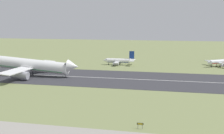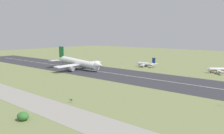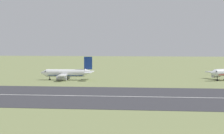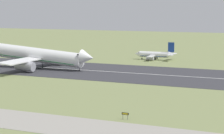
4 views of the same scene
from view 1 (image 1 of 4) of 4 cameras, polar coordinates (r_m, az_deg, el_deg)
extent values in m
plane|color=#7A8451|center=(100.01, 11.00, -8.45)|extent=(745.46, 745.46, 0.00)
cube|color=#333338|center=(153.79, 11.90, -2.54)|extent=(505.46, 47.24, 0.06)
cube|color=silver|center=(153.78, 11.90, -2.52)|extent=(454.92, 0.70, 0.01)
cylinder|color=white|center=(169.83, -15.05, 0.42)|extent=(44.52, 6.51, 9.42)
cone|color=white|center=(159.71, -7.14, 0.16)|extent=(6.07, 6.25, 6.60)
cube|color=black|center=(160.62, -8.18, 0.63)|extent=(1.17, 5.28, 0.52)
cube|color=#1E7238|center=(170.07, -15.03, -0.15)|extent=(39.68, 6.17, 3.10)
cube|color=white|center=(157.12, -17.20, -0.69)|extent=(7.03, 22.66, 0.90)
cylinder|color=#A8A8B2|center=(158.33, -16.41, -1.39)|extent=(8.35, 3.90, 4.43)
cube|color=white|center=(182.31, -12.67, 0.69)|extent=(7.03, 22.66, 0.90)
cylinder|color=#A8A8B2|center=(180.40, -12.51, -0.08)|extent=(8.35, 3.90, 4.43)
cylinder|color=black|center=(161.83, -8.44, -1.39)|extent=(0.24, 0.24, 2.90)
cylinder|color=black|center=(162.04, -8.43, -1.82)|extent=(0.84, 0.84, 0.44)
cylinder|color=black|center=(167.09, -15.47, -1.30)|extent=(0.24, 0.24, 2.90)
cylinder|color=black|center=(167.29, -15.45, -1.72)|extent=(0.84, 0.84, 0.44)
cylinder|color=black|center=(173.57, -14.30, -0.90)|extent=(0.24, 0.24, 2.90)
cylinder|color=black|center=(173.77, -14.29, -1.30)|extent=(0.84, 0.84, 0.44)
cylinder|color=white|center=(205.96, 1.15, 1.16)|extent=(15.52, 3.68, 2.96)
cone|color=white|center=(207.63, -1.30, 1.22)|extent=(2.80, 3.08, 2.96)
cone|color=white|center=(204.55, 3.77, 1.25)|extent=(3.67, 2.83, 2.66)
cube|color=black|center=(207.26, -0.91, 1.38)|extent=(1.22, 2.56, 0.44)
cube|color=navy|center=(206.06, 1.15, 0.94)|extent=(13.98, 3.46, 0.20)
cube|color=white|center=(211.08, 1.30, 1.20)|extent=(2.93, 7.38, 0.40)
cylinder|color=#A8A8B2|center=(210.74, 1.14, 0.87)|extent=(3.93, 2.01, 1.83)
cube|color=white|center=(201.08, 0.83, 0.84)|extent=(2.93, 7.38, 0.40)
cylinder|color=#A8A8B2|center=(201.89, 0.71, 0.54)|extent=(3.93, 2.01, 1.83)
cube|color=navy|center=(204.21, 3.63, 2.22)|extent=(3.23, 0.43, 5.03)
cube|color=white|center=(208.26, 3.86, 1.35)|extent=(3.03, 4.65, 0.24)
cube|color=white|center=(200.89, 3.61, 1.09)|extent=(3.03, 4.65, 0.24)
cylinder|color=black|center=(207.40, -0.62, 0.62)|extent=(0.24, 0.24, 1.31)
cylinder|color=black|center=(207.46, -0.62, 0.50)|extent=(0.84, 0.84, 0.44)
cylinder|color=black|center=(207.94, 1.29, 0.64)|extent=(0.24, 0.24, 1.31)
cylinder|color=black|center=(208.00, 1.29, 0.52)|extent=(0.84, 0.84, 0.44)
cylinder|color=black|center=(204.47, 1.12, 0.51)|extent=(0.24, 0.24, 1.31)
cylinder|color=black|center=(204.53, 1.12, 0.39)|extent=(0.84, 0.84, 0.44)
cylinder|color=silver|center=(208.59, 18.86, 0.92)|extent=(12.10, 10.03, 2.78)
cone|color=silver|center=(203.48, 17.23, 0.82)|extent=(3.67, 3.73, 2.78)
cube|color=black|center=(204.30, 17.54, 0.99)|extent=(2.30, 2.55, 0.44)
cube|color=red|center=(208.68, 18.85, 0.71)|extent=(10.98, 9.13, 0.20)
cube|color=silver|center=(213.24, 17.64, 1.00)|extent=(7.86, 9.44, 0.40)
cylinder|color=#A8A8B2|center=(212.48, 17.68, 0.67)|extent=(3.93, 3.55, 1.73)
cylinder|color=#A8A8B2|center=(204.21, 19.74, 0.28)|extent=(3.93, 3.55, 1.73)
cube|color=silver|center=(216.56, 19.83, 1.25)|extent=(4.67, 5.00, 0.24)
cylinder|color=black|center=(205.37, 17.73, 0.22)|extent=(0.24, 0.24, 1.82)
cylinder|color=black|center=(205.47, 17.72, 0.03)|extent=(0.84, 0.84, 0.44)
cylinder|color=black|center=(210.27, 18.57, 0.36)|extent=(0.24, 0.24, 1.82)
cylinder|color=black|center=(210.36, 18.56, 0.17)|extent=(0.84, 0.84, 0.44)
cylinder|color=black|center=(207.82, 19.18, 0.24)|extent=(0.24, 0.24, 1.82)
cylinder|color=black|center=(207.92, 19.18, 0.05)|extent=(0.84, 0.84, 0.44)
cylinder|color=#4C4C51|center=(85.66, 4.75, -10.82)|extent=(0.10, 0.10, 1.13)
cylinder|color=#4C4C51|center=(85.49, 5.59, -10.87)|extent=(0.10, 0.10, 1.13)
cube|color=black|center=(85.30, 5.18, -10.31)|extent=(1.78, 0.12, 0.53)
cube|color=yellow|center=(85.24, 5.17, -10.33)|extent=(1.35, 0.02, 0.32)
camera|label=2|loc=(67.32, 88.97, 2.31)|focal=35.00mm
camera|label=3|loc=(33.73, 5.34, -14.63)|focal=70.00mm
camera|label=4|loc=(30.41, 131.27, -10.07)|focal=70.00mm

